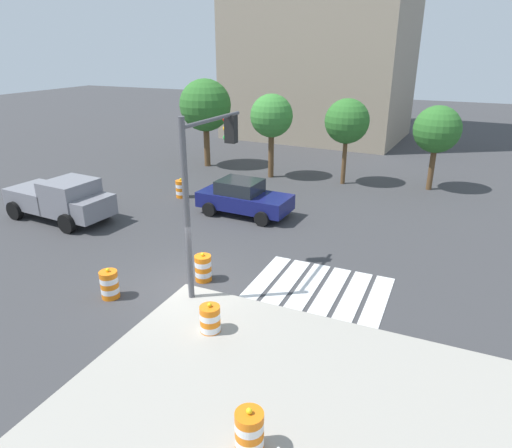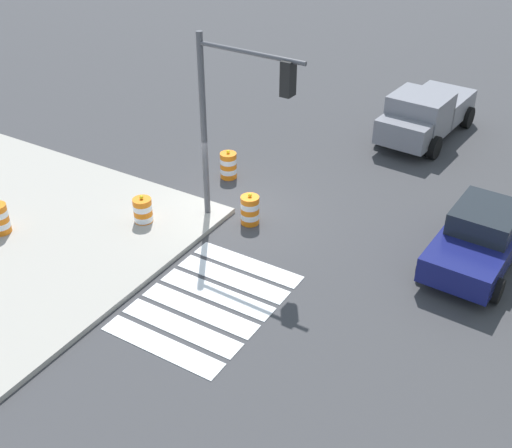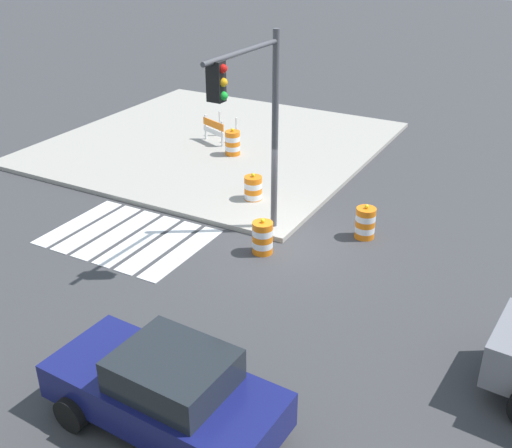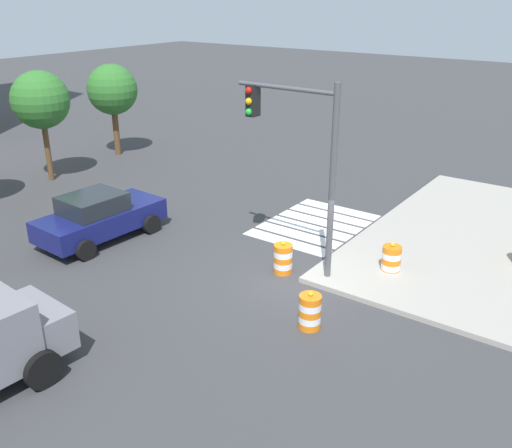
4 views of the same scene
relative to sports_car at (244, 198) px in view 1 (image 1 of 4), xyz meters
The scene contains 14 objects.
ground_plane 7.23m from the sports_car, 79.81° to the right, with size 120.00×120.00×0.00m, color #38383A.
crosswalk_stripes 7.49m from the sports_car, 44.98° to the right, with size 4.35×3.20×0.02m.
sports_car is the anchor object (origin of this frame).
pickup_truck 8.12m from the sports_car, 150.84° to the right, with size 5.28×2.66×1.92m.
traffic_barrel_near_corner 9.59m from the sports_car, 69.92° to the right, with size 0.56×0.56×1.02m.
traffic_barrel_crosswalk_end 4.20m from the sports_car, 166.42° to the left, with size 0.56×0.56×1.02m.
traffic_barrel_median_near 6.54m from the sports_car, 76.49° to the right, with size 0.56×0.56×1.02m.
traffic_barrel_median_far 8.55m from the sports_car, 93.90° to the right, with size 0.56×0.56×1.02m.
traffic_barrel_on_sidewalk 13.50m from the sports_car, 64.02° to the right, with size 0.56×0.56×1.02m.
traffic_light_pole 7.47m from the sports_car, 73.82° to the right, with size 0.47×3.29×5.50m.
street_tree_streetside_near 11.11m from the sports_car, 45.43° to the left, with size 2.46×2.46×4.52m.
street_tree_streetside_mid 10.01m from the sports_car, 129.93° to the left, with size 3.23×3.23×5.50m.
street_tree_streetside_far 7.17m from the sports_car, 101.27° to the left, with size 2.46×2.46×4.86m.
street_tree_corner_lot 7.98m from the sports_car, 66.49° to the left, with size 2.44×2.44×4.75m.
Camera 1 is at (7.43, -11.00, 7.43)m, focal length 31.91 mm.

